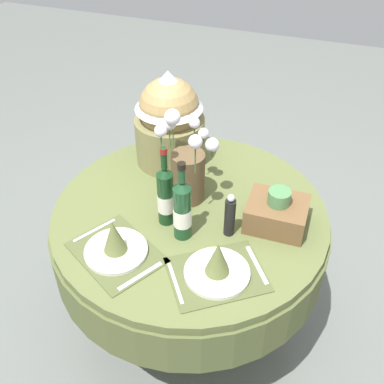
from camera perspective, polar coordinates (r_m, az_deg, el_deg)
name	(u,v)px	position (r m, az deg, el deg)	size (l,w,h in m)	color
ground	(190,319)	(2.54, -0.21, -15.06)	(8.00, 8.00, 0.00)	slate
dining_table	(190,236)	(2.08, -0.25, -5.35)	(1.18, 1.18, 0.75)	#5B6638
place_setting_left	(115,244)	(1.79, -9.27, -6.27)	(0.43, 0.40, 0.16)	#4E562F
place_setting_right	(217,266)	(1.70, 3.08, -8.93)	(0.43, 0.41, 0.16)	#4E562F
flower_vase	(188,167)	(1.94, -0.53, 2.98)	(0.24, 0.25, 0.41)	brown
wine_bottle_left	(182,209)	(1.78, -1.19, -2.12)	(0.07, 0.07, 0.35)	#194223
wine_bottle_right	(166,195)	(1.84, -3.22, -0.41)	(0.07, 0.07, 0.36)	#143819
pepper_mill	(230,216)	(1.82, 4.59, -2.90)	(0.04, 0.04, 0.20)	black
gift_tub_back_left	(169,116)	(2.14, -2.77, 9.20)	(0.32, 0.32, 0.45)	olive
woven_basket_side_right	(277,213)	(1.90, 10.22, -2.46)	(0.24, 0.20, 0.17)	brown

